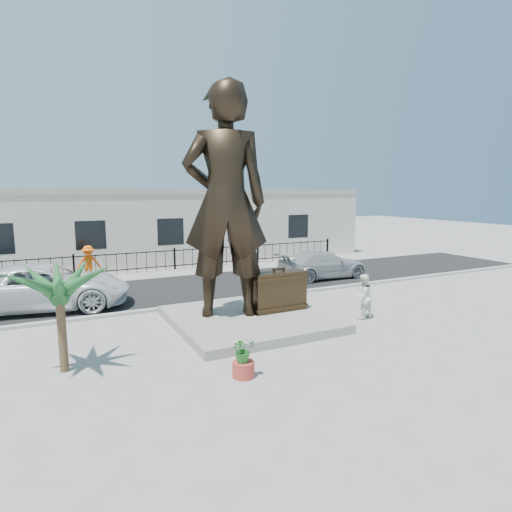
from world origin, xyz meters
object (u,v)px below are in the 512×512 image
at_px(statue, 225,202).
at_px(tourist, 363,296).
at_px(suitcase, 279,291).
at_px(car_white, 45,287).

xyz_separation_m(statue, tourist, (4.62, -1.80, -3.43)).
height_order(suitcase, tourist, suitcase).
relative_size(statue, suitcase, 3.90).
bearing_deg(statue, tourist, 176.98).
bearing_deg(statue, suitcase, -173.35).
xyz_separation_m(statue, car_white, (-5.71, 4.77, -3.36)).
height_order(statue, suitcase, statue).
bearing_deg(tourist, suitcase, -34.39).
height_order(statue, car_white, statue).
bearing_deg(suitcase, car_white, 145.18).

